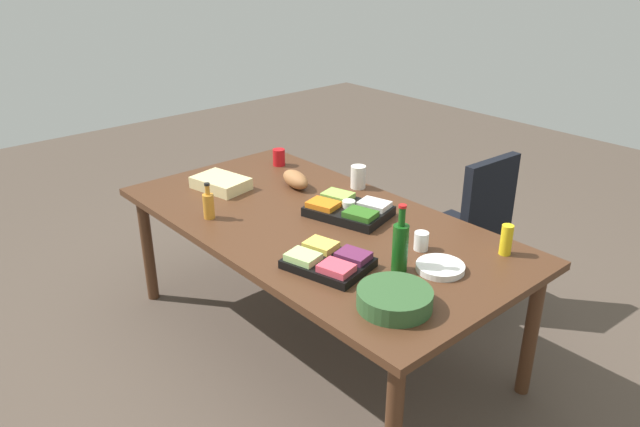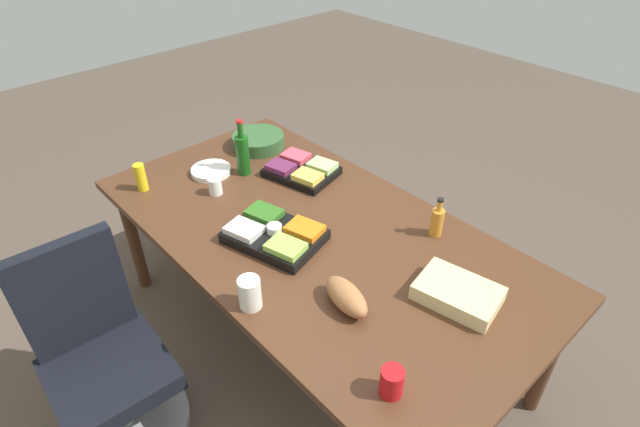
% 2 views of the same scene
% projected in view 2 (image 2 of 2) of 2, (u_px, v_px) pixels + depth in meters
% --- Properties ---
extents(ground_plane, '(10.00, 10.00, 0.00)m').
position_uv_depth(ground_plane, '(314.00, 336.00, 2.83)').
color(ground_plane, brown).
extents(conference_table, '(2.25, 1.18, 0.76)m').
position_uv_depth(conference_table, '(313.00, 241.00, 2.43)').
color(conference_table, '#4C2C1A').
rests_on(conference_table, ground).
extents(office_chair, '(0.56, 0.56, 0.98)m').
position_uv_depth(office_chair, '(107.00, 370.00, 2.22)').
color(office_chair, gray).
rests_on(office_chair, ground).
extents(sheet_cake, '(0.36, 0.28, 0.07)m').
position_uv_depth(sheet_cake, '(458.00, 293.00, 2.01)').
color(sheet_cake, beige).
rests_on(sheet_cake, conference_table).
extents(veggie_tray, '(0.48, 0.40, 0.09)m').
position_uv_depth(veggie_tray, '(275.00, 234.00, 2.31)').
color(veggie_tray, black).
rests_on(veggie_tray, conference_table).
extents(wine_bottle, '(0.08, 0.08, 0.32)m').
position_uv_depth(wine_bottle, '(243.00, 154.00, 2.74)').
color(wine_bottle, '#144F15').
rests_on(wine_bottle, conference_table).
extents(paper_cup, '(0.08, 0.08, 0.09)m').
position_uv_depth(paper_cup, '(215.00, 186.00, 2.62)').
color(paper_cup, white).
rests_on(paper_cup, conference_table).
extents(dressing_bottle, '(0.06, 0.06, 0.20)m').
position_uv_depth(dressing_bottle, '(437.00, 221.00, 2.33)').
color(dressing_bottle, orange).
rests_on(dressing_bottle, conference_table).
extents(salad_bowl, '(0.36, 0.36, 0.08)m').
position_uv_depth(salad_bowl, '(258.00, 141.00, 3.04)').
color(salad_bowl, '#32592E').
rests_on(salad_bowl, conference_table).
extents(mustard_bottle, '(0.07, 0.07, 0.15)m').
position_uv_depth(mustard_bottle, '(141.00, 177.00, 2.64)').
color(mustard_bottle, yellow).
rests_on(mustard_bottle, conference_table).
extents(bread_loaf, '(0.26, 0.15, 0.10)m').
position_uv_depth(bread_loaf, '(346.00, 297.00, 1.97)').
color(bread_loaf, '#A2693D').
rests_on(bread_loaf, conference_table).
extents(fruit_platter, '(0.42, 0.36, 0.07)m').
position_uv_depth(fruit_platter, '(302.00, 170.00, 2.78)').
color(fruit_platter, black).
rests_on(fruit_platter, conference_table).
extents(mayo_jar, '(0.11, 0.11, 0.14)m').
position_uv_depth(mayo_jar, '(250.00, 293.00, 1.96)').
color(mayo_jar, white).
rests_on(mayo_jar, conference_table).
extents(red_solo_cup, '(0.09, 0.09, 0.11)m').
position_uv_depth(red_solo_cup, '(392.00, 382.00, 1.65)').
color(red_solo_cup, red).
rests_on(red_solo_cup, conference_table).
extents(paper_plate_stack, '(0.27, 0.27, 0.03)m').
position_uv_depth(paper_plate_stack, '(211.00, 171.00, 2.80)').
color(paper_plate_stack, white).
rests_on(paper_plate_stack, conference_table).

